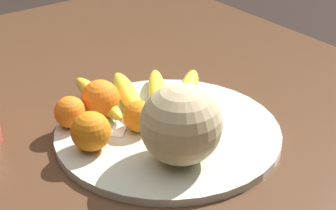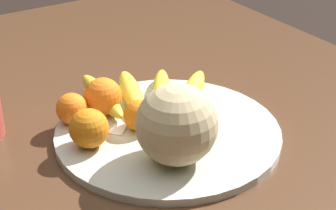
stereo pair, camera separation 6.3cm
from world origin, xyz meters
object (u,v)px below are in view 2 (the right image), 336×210
(orange_back_left, at_px, (103,96))
(fruit_bowl, at_px, (168,132))
(banana_bunch, at_px, (146,93))
(kitchen_table, at_px, (158,151))
(orange_front_right, at_px, (72,109))
(produce_tag, at_px, (122,124))
(orange_mid_center, at_px, (89,128))
(orange_front_left, at_px, (139,115))
(melon, at_px, (177,125))

(orange_back_left, bearing_deg, fruit_bowl, 31.24)
(fruit_bowl, xyz_separation_m, banana_bunch, (-0.11, 0.02, 0.03))
(banana_bunch, bearing_deg, kitchen_table, -153.60)
(orange_front_right, bearing_deg, banana_bunch, 88.93)
(fruit_bowl, distance_m, produce_tag, 0.09)
(kitchen_table, height_order, orange_mid_center, orange_mid_center)
(kitchen_table, distance_m, fruit_bowl, 0.11)
(produce_tag, bearing_deg, orange_front_left, 79.98)
(orange_front_right, distance_m, orange_mid_center, 0.09)
(kitchen_table, bearing_deg, fruit_bowl, -17.23)
(fruit_bowl, relative_size, orange_back_left, 5.73)
(melon, height_order, orange_mid_center, melon)
(fruit_bowl, xyz_separation_m, orange_front_right, (-0.12, -0.13, 0.04))
(kitchen_table, relative_size, orange_back_left, 20.57)
(melon, xyz_separation_m, orange_back_left, (-0.21, -0.03, -0.03))
(banana_bunch, height_order, orange_front_right, orange_front_right)
(orange_front_right, bearing_deg, orange_front_left, 46.69)
(orange_front_left, bearing_deg, orange_back_left, -162.59)
(fruit_bowl, relative_size, orange_mid_center, 5.94)
(melon, height_order, orange_front_left, melon)
(orange_front_right, xyz_separation_m, produce_tag, (0.06, 0.07, -0.03))
(fruit_bowl, bearing_deg, orange_front_left, -124.01)
(produce_tag, bearing_deg, kitchen_table, 142.65)
(produce_tag, bearing_deg, banana_bunch, 168.59)
(banana_bunch, bearing_deg, orange_front_left, 168.44)
(orange_front_left, bearing_deg, melon, 0.76)
(fruit_bowl, distance_m, orange_back_left, 0.14)
(orange_mid_center, height_order, produce_tag, orange_mid_center)
(banana_bunch, distance_m, orange_back_left, 0.09)
(orange_front_left, xyz_separation_m, produce_tag, (-0.03, -0.02, -0.03))
(kitchen_table, bearing_deg, produce_tag, -83.67)
(orange_mid_center, xyz_separation_m, orange_back_left, (-0.09, 0.07, 0.00))
(orange_mid_center, bearing_deg, orange_back_left, 140.95)
(melon, distance_m, orange_front_right, 0.23)
(kitchen_table, height_order, melon, melon)
(orange_back_left, bearing_deg, melon, 7.96)
(fruit_bowl, xyz_separation_m, orange_front_left, (-0.03, -0.04, 0.04))
(melon, xyz_separation_m, produce_tag, (-0.15, -0.02, -0.07))
(kitchen_table, relative_size, orange_front_right, 25.30)
(fruit_bowl, xyz_separation_m, orange_back_left, (-0.12, -0.07, 0.04))
(kitchen_table, xyz_separation_m, melon, (0.16, -0.06, 0.16))
(melon, distance_m, banana_bunch, 0.22)
(orange_front_right, height_order, orange_mid_center, orange_mid_center)
(melon, height_order, banana_bunch, melon)
(fruit_bowl, relative_size, banana_bunch, 1.57)
(orange_back_left, bearing_deg, orange_mid_center, -39.05)
(orange_mid_center, xyz_separation_m, produce_tag, (-0.03, 0.08, -0.03))
(orange_front_right, bearing_deg, orange_back_left, 90.36)
(fruit_bowl, distance_m, banana_bunch, 0.12)
(melon, relative_size, banana_bunch, 0.52)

